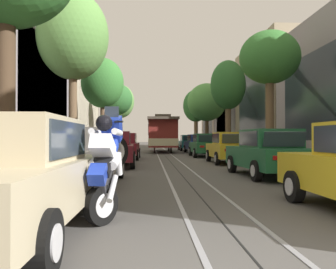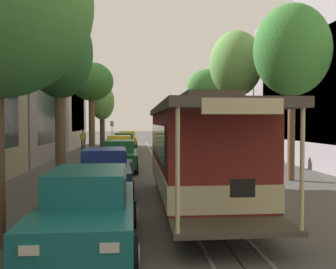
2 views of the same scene
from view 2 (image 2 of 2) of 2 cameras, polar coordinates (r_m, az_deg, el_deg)
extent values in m
plane|color=#4C4947|center=(17.78, 0.95, -6.21)|extent=(160.00, 160.00, 0.00)
cube|color=gray|center=(14.33, 4.64, -8.20)|extent=(0.08, 64.03, 0.01)
cube|color=gray|center=(14.19, 0.38, -8.30)|extent=(0.08, 64.03, 0.01)
cube|color=black|center=(14.25, 2.52, -8.26)|extent=(0.03, 64.03, 0.01)
cube|color=gray|center=(36.74, 12.86, 4.48)|extent=(4.13, 13.71, 8.29)
cube|color=#2D3842|center=(36.14, 9.76, 3.88)|extent=(0.04, 9.81, 4.98)
cube|color=#2D3842|center=(22.94, 18.89, 6.41)|extent=(0.04, 9.81, 5.79)
cube|color=beige|center=(37.20, -17.00, 6.49)|extent=(4.06, 10.91, 10.99)
cube|color=#2D3842|center=(36.80, -13.91, 5.71)|extent=(0.04, 7.84, 6.60)
cube|color=gray|center=(26.26, -22.15, 4.80)|extent=(4.21, 10.91, 7.77)
cube|color=#2D3842|center=(25.72, -17.68, 4.05)|extent=(0.04, 7.84, 4.66)
cube|color=#C1B28E|center=(38.33, 2.05, -0.80)|extent=(1.87, 4.33, 0.66)
cube|color=#C1B28E|center=(38.15, 2.08, 0.13)|extent=(1.51, 2.09, 0.60)
cube|color=#2D3842|center=(38.98, 1.94, 0.14)|extent=(1.34, 0.24, 0.47)
cube|color=#2D3842|center=(36.98, 2.28, 0.04)|extent=(1.30, 0.22, 0.45)
cube|color=#2D3842|center=(38.08, 0.96, 0.13)|extent=(0.06, 1.81, 0.47)
cube|color=#2D3842|center=(38.24, 3.19, 0.13)|extent=(0.06, 1.81, 0.47)
cube|color=white|center=(40.41, 0.93, -0.51)|extent=(0.28, 0.04, 0.14)
cube|color=#B21414|center=(36.12, 1.55, -0.82)|extent=(0.28, 0.04, 0.12)
cube|color=white|center=(40.53, 2.50, -0.51)|extent=(0.28, 0.04, 0.14)
cube|color=#B21414|center=(36.25, 3.30, -0.81)|extent=(0.28, 0.04, 0.12)
cylinder|color=black|center=(39.58, 0.57, -1.19)|extent=(0.21, 0.64, 0.64)
cylinder|color=silver|center=(39.57, 0.42, -1.19)|extent=(0.03, 0.35, 0.35)
cylinder|color=black|center=(39.77, 3.10, -1.18)|extent=(0.21, 0.64, 0.64)
cylinder|color=silver|center=(39.78, 3.26, -1.18)|extent=(0.03, 0.35, 0.35)
cylinder|color=black|center=(36.93, 0.92, -1.42)|extent=(0.21, 0.64, 0.64)
cylinder|color=silver|center=(36.92, 0.75, -1.42)|extent=(0.03, 0.35, 0.35)
cylinder|color=black|center=(37.13, 3.63, -1.41)|extent=(0.21, 0.64, 0.64)
cylinder|color=silver|center=(37.15, 3.79, -1.41)|extent=(0.03, 0.35, 0.35)
cube|color=silver|center=(33.19, 3.21, -1.25)|extent=(1.84, 4.32, 0.66)
cube|color=silver|center=(33.01, 3.24, -0.17)|extent=(1.50, 2.08, 0.60)
cube|color=#2D3842|center=(33.84, 3.05, -0.15)|extent=(1.33, 0.24, 0.47)
cube|color=#2D3842|center=(31.84, 3.54, -0.29)|extent=(1.30, 0.21, 0.45)
cube|color=#2D3842|center=(32.92, 1.95, -0.17)|extent=(0.05, 1.81, 0.47)
cube|color=#2D3842|center=(33.12, 4.53, -0.16)|extent=(0.05, 1.81, 0.47)
cube|color=white|center=(35.25, 1.83, -0.89)|extent=(0.28, 0.04, 0.14)
cube|color=#B21414|center=(30.97, 2.73, -1.30)|extent=(0.28, 0.04, 0.12)
cube|color=white|center=(35.40, 3.63, -0.88)|extent=(0.28, 0.04, 0.14)
cube|color=#B21414|center=(31.13, 4.77, -1.28)|extent=(0.28, 0.04, 0.12)
cylinder|color=black|center=(34.42, 1.45, -1.68)|extent=(0.21, 0.64, 0.64)
cylinder|color=silver|center=(34.41, 1.27, -1.68)|extent=(0.02, 0.35, 0.35)
cylinder|color=black|center=(34.65, 4.35, -1.66)|extent=(0.21, 0.64, 0.64)
cylinder|color=silver|center=(34.67, 4.53, -1.66)|extent=(0.02, 0.35, 0.35)
cylinder|color=black|center=(31.78, 1.96, -1.99)|extent=(0.21, 0.64, 0.64)
cylinder|color=silver|center=(31.77, 1.76, -1.99)|extent=(0.02, 0.35, 0.35)
cylinder|color=black|center=(32.03, 5.09, -1.96)|extent=(0.21, 0.64, 0.64)
cylinder|color=silver|center=(32.05, 5.29, -1.96)|extent=(0.02, 0.35, 0.35)
cube|color=maroon|center=(27.29, 4.63, -1.96)|extent=(1.98, 4.37, 0.66)
cube|color=maroon|center=(27.11, 4.70, -0.65)|extent=(1.56, 2.12, 0.60)
cube|color=#2D3842|center=(27.93, 4.34, -0.61)|extent=(1.34, 0.28, 0.47)
cube|color=#2D3842|center=(25.96, 5.26, -0.82)|extent=(1.30, 0.25, 0.45)
cube|color=#2D3842|center=(26.96, 3.15, -0.66)|extent=(0.10, 1.81, 0.47)
cube|color=#2D3842|center=(27.28, 6.24, -0.64)|extent=(0.10, 1.81, 0.47)
cube|color=white|center=(29.29, 2.67, -1.49)|extent=(0.28, 0.05, 0.14)
cube|color=#B21414|center=(25.06, 4.43, -2.09)|extent=(0.28, 0.05, 0.12)
cube|color=white|center=(29.51, 4.81, -1.47)|extent=(0.28, 0.05, 0.14)
cube|color=#B21414|center=(25.32, 6.90, -2.06)|extent=(0.28, 0.05, 0.12)
cylinder|color=black|center=(28.46, 2.33, -2.46)|extent=(0.23, 0.65, 0.64)
cylinder|color=silver|center=(28.44, 2.11, -2.46)|extent=(0.03, 0.35, 0.35)
cylinder|color=black|center=(28.81, 5.78, -2.41)|extent=(0.23, 0.65, 0.64)
cylinder|color=silver|center=(28.83, 6.00, -2.41)|extent=(0.03, 0.35, 0.35)
cylinder|color=black|center=(25.84, 3.35, -2.92)|extent=(0.23, 0.65, 0.64)
cylinder|color=silver|center=(25.82, 3.11, -2.92)|extent=(0.03, 0.35, 0.35)
cylinder|color=black|center=(26.23, 7.13, -2.85)|extent=(0.23, 0.65, 0.64)
cylinder|color=silver|center=(26.26, 7.36, -2.85)|extent=(0.03, 0.35, 0.35)
cube|color=maroon|center=(22.08, 6.89, -2.91)|extent=(1.83, 4.31, 0.66)
cube|color=maroon|center=(21.89, 6.97, -1.30)|extent=(1.49, 2.08, 0.60)
cube|color=#2D3842|center=(22.71, 6.54, -1.23)|extent=(1.33, 0.23, 0.47)
cube|color=#2D3842|center=(20.74, 7.63, -1.55)|extent=(1.30, 0.21, 0.45)
cube|color=#2D3842|center=(21.75, 5.04, -1.32)|extent=(0.04, 1.81, 0.47)
cube|color=#2D3842|center=(22.05, 8.88, -1.29)|extent=(0.04, 1.81, 0.47)
cube|color=white|center=(24.09, 4.55, -2.26)|extent=(0.28, 0.04, 0.14)
cube|color=#B21414|center=(19.85, 6.56, -3.18)|extent=(0.28, 0.04, 0.12)
cube|color=white|center=(24.29, 7.15, -2.23)|extent=(0.28, 0.04, 0.14)
cube|color=#B21414|center=(20.10, 9.69, -3.13)|extent=(0.28, 0.04, 0.12)
cylinder|color=black|center=(23.26, 4.09, -3.47)|extent=(0.21, 0.64, 0.64)
cylinder|color=silver|center=(23.25, 3.82, -3.47)|extent=(0.02, 0.35, 0.35)
cylinder|color=black|center=(23.60, 8.33, -3.41)|extent=(0.21, 0.64, 0.64)
cylinder|color=silver|center=(23.62, 8.59, -3.40)|extent=(0.02, 0.35, 0.35)
cylinder|color=black|center=(20.65, 5.23, -4.17)|extent=(0.21, 0.64, 0.64)
cylinder|color=silver|center=(20.63, 4.93, -4.18)|extent=(0.02, 0.35, 0.35)
cylinder|color=black|center=(21.02, 9.97, -4.08)|extent=(0.21, 0.64, 0.64)
cylinder|color=silver|center=(21.05, 10.26, -4.08)|extent=(0.02, 0.35, 0.35)
cube|color=gold|center=(37.15, -6.43, -0.90)|extent=(1.88, 4.33, 0.66)
cube|color=gold|center=(37.28, -6.44, 0.07)|extent=(1.52, 2.09, 0.60)
cube|color=#2D3842|center=(36.44, -6.44, 0.00)|extent=(1.34, 0.25, 0.47)
cube|color=#2D3842|center=(38.46, -6.43, 0.10)|extent=(1.30, 0.22, 0.45)
cube|color=#2D3842|center=(37.28, -5.29, 0.08)|extent=(0.06, 1.81, 0.47)
cube|color=#2D3842|center=(37.29, -7.59, 0.07)|extent=(0.06, 1.81, 0.47)
cube|color=white|center=(35.00, -5.53, -0.92)|extent=(0.28, 0.05, 0.14)
cube|color=#B21414|center=(39.31, -5.61, -0.60)|extent=(0.28, 0.05, 0.12)
cube|color=white|center=(35.00, -7.35, -0.93)|extent=(0.28, 0.05, 0.14)
cube|color=#B21414|center=(39.31, -7.24, -0.60)|extent=(0.28, 0.05, 0.12)
cylinder|color=black|center=(35.85, -5.03, -1.53)|extent=(0.21, 0.64, 0.64)
cylinder|color=silver|center=(35.85, -4.85, -1.53)|extent=(0.03, 0.35, 0.35)
cylinder|color=black|center=(35.86, -7.84, -1.55)|extent=(0.21, 0.64, 0.64)
cylinder|color=silver|center=(35.86, -8.02, -1.55)|extent=(0.03, 0.35, 0.35)
cylinder|color=black|center=(38.51, -5.12, -1.29)|extent=(0.21, 0.64, 0.64)
cylinder|color=silver|center=(38.51, -4.95, -1.29)|extent=(0.03, 0.35, 0.35)
cylinder|color=black|center=(38.52, -7.74, -1.30)|extent=(0.21, 0.64, 0.64)
cylinder|color=silver|center=(38.52, -7.90, -1.30)|extent=(0.03, 0.35, 0.35)
cube|color=#1E6038|center=(31.17, -7.01, -1.47)|extent=(1.95, 4.36, 0.66)
cube|color=#1E6038|center=(31.29, -7.01, -0.30)|extent=(1.55, 2.12, 0.60)
cube|color=#2D3842|center=(30.46, -7.01, -0.40)|extent=(1.34, 0.27, 0.47)
cube|color=#2D3842|center=(32.48, -7.02, -0.25)|extent=(1.30, 0.24, 0.45)
cube|color=#2D3842|center=(31.30, -5.65, -0.30)|extent=(0.09, 1.81, 0.47)
cube|color=#2D3842|center=(31.30, -8.38, -0.31)|extent=(0.09, 1.81, 0.47)
cube|color=white|center=(29.02, -5.89, -1.53)|extent=(0.28, 0.05, 0.14)
cube|color=#B21414|center=(33.33, -6.07, -1.07)|extent=(0.28, 0.05, 0.12)
cube|color=white|center=(29.02, -8.09, -1.54)|extent=(0.28, 0.05, 0.14)
cube|color=#B21414|center=(33.33, -7.98, -1.08)|extent=(0.28, 0.05, 0.12)
cylinder|color=black|center=(29.88, -5.31, -2.25)|extent=(0.22, 0.65, 0.64)
cylinder|color=silver|center=(29.89, -5.09, -2.25)|extent=(0.03, 0.35, 0.35)
cylinder|color=black|center=(29.88, -8.68, -2.27)|extent=(0.22, 0.65, 0.64)
cylinder|color=silver|center=(29.88, -8.89, -2.27)|extent=(0.03, 0.35, 0.35)
cylinder|color=black|center=(32.54, -5.46, -1.90)|extent=(0.22, 0.65, 0.64)
cylinder|color=silver|center=(32.55, -5.27, -1.90)|extent=(0.03, 0.35, 0.35)
cylinder|color=black|center=(32.53, -8.57, -1.91)|extent=(0.22, 0.65, 0.64)
cylinder|color=silver|center=(32.54, -8.76, -1.91)|extent=(0.03, 0.35, 0.35)
cube|color=gold|center=(25.15, -7.65, -2.31)|extent=(1.85, 4.32, 0.66)
cube|color=gold|center=(25.26, -7.64, -0.86)|extent=(1.50, 2.08, 0.60)
cube|color=#2D3842|center=(24.42, -7.75, -1.01)|extent=(1.33, 0.24, 0.47)
cube|color=#2D3842|center=(26.44, -7.50, -0.78)|extent=(1.30, 0.21, 0.45)
cube|color=#2D3842|center=(25.23, -5.94, -0.86)|extent=(0.05, 1.81, 0.47)
cube|color=#2D3842|center=(25.31, -9.33, -0.87)|extent=(0.05, 1.81, 0.47)
cube|color=white|center=(22.96, -6.56, -2.47)|extent=(0.28, 0.04, 0.14)
cube|color=#B21414|center=(27.27, -6.23, -1.76)|extent=(0.28, 0.04, 0.12)
cube|color=white|center=(23.03, -9.34, -2.48)|extent=(0.28, 0.04, 0.14)
cube|color=#B21414|center=(27.33, -8.57, -1.76)|extent=(0.28, 0.04, 0.12)
cylinder|color=black|center=(23.81, -5.71, -3.35)|extent=(0.21, 0.64, 0.64)
cylinder|color=silver|center=(23.81, -5.44, -3.35)|extent=(0.02, 0.35, 0.35)
cylinder|color=black|center=(23.92, -9.93, -3.34)|extent=(0.21, 0.64, 0.64)
cylinder|color=silver|center=(23.93, -10.20, -3.34)|extent=(0.02, 0.35, 0.35)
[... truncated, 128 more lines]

